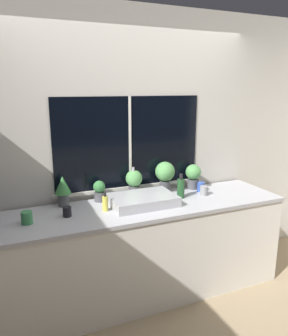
{
  "coord_description": "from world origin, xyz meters",
  "views": [
    {
      "loc": [
        -1.11,
        -2.26,
        1.95
      ],
      "look_at": [
        -0.01,
        0.34,
        1.25
      ],
      "focal_mm": 35.0,
      "sensor_mm": 36.0,
      "label": 1
    }
  ],
  "objects_px": {
    "potted_plant_left": "(99,190)",
    "potted_plant_far_right": "(193,175)",
    "mug_grey": "(204,191)",
    "mug_green": "(27,218)",
    "mug_black": "(67,212)",
    "potted_plant_center": "(134,181)",
    "soap_bottle": "(105,203)",
    "potted_plant_far_left": "(63,188)",
    "potted_plant_right": "(165,174)",
    "sink": "(142,200)",
    "bottle_tall": "(181,188)",
    "mug_blue": "(201,187)"
  },
  "relations": [
    {
      "from": "potted_plant_center",
      "to": "potted_plant_far_right",
      "type": "distance_m",
      "value": 0.68
    },
    {
      "from": "potted_plant_center",
      "to": "potted_plant_far_right",
      "type": "xyz_separation_m",
      "value": [
        0.68,
        0.0,
        -0.01
      ]
    },
    {
      "from": "potted_plant_right",
      "to": "mug_grey",
      "type": "height_order",
      "value": "potted_plant_right"
    },
    {
      "from": "potted_plant_far_left",
      "to": "mug_blue",
      "type": "height_order",
      "value": "potted_plant_far_left"
    },
    {
      "from": "sink",
      "to": "mug_grey",
      "type": "bearing_deg",
      "value": 0.63
    },
    {
      "from": "sink",
      "to": "potted_plant_far_right",
      "type": "bearing_deg",
      "value": 19.75
    },
    {
      "from": "mug_green",
      "to": "mug_black",
      "type": "distance_m",
      "value": 0.32
    },
    {
      "from": "mug_grey",
      "to": "mug_green",
      "type": "bearing_deg",
      "value": -178.3
    },
    {
      "from": "potted_plant_far_left",
      "to": "bottle_tall",
      "type": "distance_m",
      "value": 1.11
    },
    {
      "from": "potted_plant_center",
      "to": "potted_plant_right",
      "type": "height_order",
      "value": "potted_plant_right"
    },
    {
      "from": "potted_plant_center",
      "to": "mug_blue",
      "type": "bearing_deg",
      "value": -9.54
    },
    {
      "from": "potted_plant_center",
      "to": "mug_grey",
      "type": "distance_m",
      "value": 0.71
    },
    {
      "from": "potted_plant_far_left",
      "to": "potted_plant_far_right",
      "type": "distance_m",
      "value": 1.36
    },
    {
      "from": "potted_plant_left",
      "to": "bottle_tall",
      "type": "distance_m",
      "value": 0.78
    },
    {
      "from": "potted_plant_far_right",
      "to": "mug_blue",
      "type": "relative_size",
      "value": 2.76
    },
    {
      "from": "mug_grey",
      "to": "potted_plant_far_right",
      "type": "bearing_deg",
      "value": 85.92
    },
    {
      "from": "potted_plant_right",
      "to": "potted_plant_far_right",
      "type": "relative_size",
      "value": 1.22
    },
    {
      "from": "potted_plant_center",
      "to": "potted_plant_far_left",
      "type": "bearing_deg",
      "value": 180.0
    },
    {
      "from": "potted_plant_far_right",
      "to": "mug_grey",
      "type": "distance_m",
      "value": 0.26
    },
    {
      "from": "sink",
      "to": "potted_plant_far_right",
      "type": "xyz_separation_m",
      "value": [
        0.68,
        0.25,
        0.1
      ]
    },
    {
      "from": "potted_plant_center",
      "to": "mug_grey",
      "type": "height_order",
      "value": "potted_plant_center"
    },
    {
      "from": "bottle_tall",
      "to": "mug_black",
      "type": "relative_size",
      "value": 2.87
    },
    {
      "from": "potted_plant_far_left",
      "to": "mug_blue",
      "type": "distance_m",
      "value": 1.39
    },
    {
      "from": "potted_plant_center",
      "to": "soap_bottle",
      "type": "distance_m",
      "value": 0.46
    },
    {
      "from": "mug_grey",
      "to": "bottle_tall",
      "type": "bearing_deg",
      "value": 175.85
    },
    {
      "from": "mug_grey",
      "to": "mug_blue",
      "type": "bearing_deg",
      "value": 70.88
    },
    {
      "from": "potted_plant_left",
      "to": "potted_plant_far_right",
      "type": "bearing_deg",
      "value": 0.0
    },
    {
      "from": "potted_plant_far_left",
      "to": "mug_green",
      "type": "relative_size",
      "value": 2.79
    },
    {
      "from": "mug_blue",
      "to": "mug_black",
      "type": "bearing_deg",
      "value": -174.06
    },
    {
      "from": "sink",
      "to": "soap_bottle",
      "type": "height_order",
      "value": "sink"
    },
    {
      "from": "sink",
      "to": "bottle_tall",
      "type": "xyz_separation_m",
      "value": [
        0.41,
        0.03,
        0.05
      ]
    },
    {
      "from": "potted_plant_left",
      "to": "soap_bottle",
      "type": "height_order",
      "value": "potted_plant_left"
    },
    {
      "from": "mug_black",
      "to": "bottle_tall",
      "type": "bearing_deg",
      "value": 2.25
    },
    {
      "from": "potted_plant_left",
      "to": "potted_plant_center",
      "type": "height_order",
      "value": "potted_plant_center"
    },
    {
      "from": "mug_green",
      "to": "mug_black",
      "type": "height_order",
      "value": "mug_green"
    },
    {
      "from": "soap_bottle",
      "to": "potted_plant_left",
      "type": "bearing_deg",
      "value": 85.26
    },
    {
      "from": "mug_black",
      "to": "mug_blue",
      "type": "distance_m",
      "value": 1.4
    },
    {
      "from": "sink",
      "to": "potted_plant_right",
      "type": "height_order",
      "value": "potted_plant_right"
    },
    {
      "from": "potted_plant_left",
      "to": "mug_grey",
      "type": "height_order",
      "value": "potted_plant_left"
    },
    {
      "from": "bottle_tall",
      "to": "potted_plant_right",
      "type": "bearing_deg",
      "value": 105.83
    },
    {
      "from": "potted_plant_center",
      "to": "bottle_tall",
      "type": "distance_m",
      "value": 0.46
    },
    {
      "from": "bottle_tall",
      "to": "mug_black",
      "type": "bearing_deg",
      "value": -177.75
    },
    {
      "from": "potted_plant_far_left",
      "to": "potted_plant_right",
      "type": "bearing_deg",
      "value": 0.0
    },
    {
      "from": "mug_grey",
      "to": "mug_black",
      "type": "distance_m",
      "value": 1.36
    },
    {
      "from": "sink",
      "to": "potted_plant_center",
      "type": "height_order",
      "value": "sink"
    },
    {
      "from": "potted_plant_far_left",
      "to": "potted_plant_right",
      "type": "xyz_separation_m",
      "value": [
        1.02,
        0.0,
        0.03
      ]
    },
    {
      "from": "potted_plant_right",
      "to": "bottle_tall",
      "type": "bearing_deg",
      "value": -74.17
    },
    {
      "from": "potted_plant_center",
      "to": "bottle_tall",
      "type": "bearing_deg",
      "value": -28.51
    },
    {
      "from": "soap_bottle",
      "to": "mug_green",
      "type": "relative_size",
      "value": 1.69
    },
    {
      "from": "soap_bottle",
      "to": "mug_blue",
      "type": "height_order",
      "value": "soap_bottle"
    }
  ]
}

